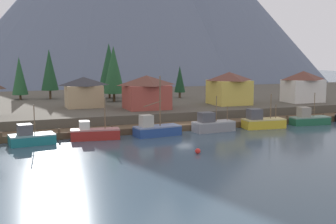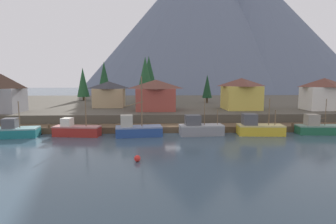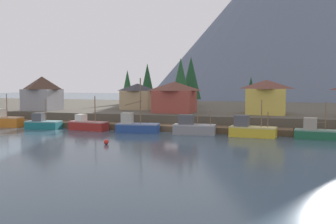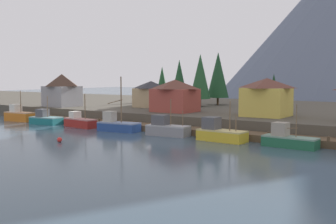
{
  "view_description": "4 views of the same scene",
  "coord_description": "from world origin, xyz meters",
  "px_view_note": "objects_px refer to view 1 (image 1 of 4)",
  "views": [
    {
      "loc": [
        -27.4,
        -65.28,
        12.61
      ],
      "look_at": [
        -1.47,
        3.74,
        2.79
      ],
      "focal_mm": 47.05,
      "sensor_mm": 36.0,
      "label": 1
    },
    {
      "loc": [
        -2.51,
        -45.22,
        8.99
      ],
      "look_at": [
        -0.66,
        3.32,
        3.09
      ],
      "focal_mm": 30.09,
      "sensor_mm": 36.0,
      "label": 2
    },
    {
      "loc": [
        19.48,
        -64.82,
        8.55
      ],
      "look_at": [
        -1.3,
        2.12,
        3.28
      ],
      "focal_mm": 42.6,
      "sensor_mm": 36.0,
      "label": 3
    },
    {
      "loc": [
        40.46,
        -54.74,
        9.29
      ],
      "look_at": [
        0.8,
        3.62,
        3.17
      ],
      "focal_mm": 44.22,
      "sensor_mm": 36.0,
      "label": 4
    }
  ],
  "objects_px": {
    "house_white": "(303,86)",
    "house_yellow": "(229,88)",
    "house_red": "(147,92)",
    "fishing_boat_blue": "(156,129)",
    "fishing_boat_grey": "(212,125)",
    "conifer_near_left": "(20,76)",
    "conifer_near_right": "(180,79)",
    "conifer_mid_left": "(49,70)",
    "fishing_boat_yellow": "(262,122)",
    "channel_buoy": "(198,151)",
    "fishing_boat_red": "(94,133)",
    "house_tan": "(84,92)",
    "fishing_boat_green": "(309,119)",
    "conifer_mid_right": "(109,67)",
    "fishing_boat_teal": "(31,138)",
    "conifer_back_left": "(114,70)"
  },
  "relations": [
    {
      "from": "fishing_boat_blue",
      "to": "house_yellow",
      "type": "relative_size",
      "value": 1.24
    },
    {
      "from": "fishing_boat_green",
      "to": "conifer_mid_left",
      "type": "bearing_deg",
      "value": 141.74
    },
    {
      "from": "fishing_boat_grey",
      "to": "house_white",
      "type": "relative_size",
      "value": 0.87
    },
    {
      "from": "house_yellow",
      "to": "conifer_near_right",
      "type": "distance_m",
      "value": 16.13
    },
    {
      "from": "conifer_mid_right",
      "to": "channel_buoy",
      "type": "xyz_separation_m",
      "value": [
        0.08,
        -48.4,
        -9.25
      ]
    },
    {
      "from": "house_tan",
      "to": "conifer_mid_left",
      "type": "distance_m",
      "value": 19.11
    },
    {
      "from": "fishing_boat_yellow",
      "to": "conifer_mid_right",
      "type": "bearing_deg",
      "value": 122.16
    },
    {
      "from": "conifer_near_left",
      "to": "house_red",
      "type": "bearing_deg",
      "value": -50.74
    },
    {
      "from": "conifer_near_left",
      "to": "conifer_mid_left",
      "type": "bearing_deg",
      "value": -11.25
    },
    {
      "from": "house_red",
      "to": "conifer_mid_left",
      "type": "relative_size",
      "value": 0.73
    },
    {
      "from": "fishing_boat_yellow",
      "to": "conifer_mid_left",
      "type": "bearing_deg",
      "value": 133.84
    },
    {
      "from": "fishing_boat_blue",
      "to": "house_red",
      "type": "height_order",
      "value": "fishing_boat_blue"
    },
    {
      "from": "house_yellow",
      "to": "fishing_boat_blue",
      "type": "bearing_deg",
      "value": -144.62
    },
    {
      "from": "house_red",
      "to": "fishing_boat_red",
      "type": "bearing_deg",
      "value": -133.55
    },
    {
      "from": "fishing_boat_green",
      "to": "conifer_near_left",
      "type": "bearing_deg",
      "value": 144.88
    },
    {
      "from": "house_white",
      "to": "house_yellow",
      "type": "distance_m",
      "value": 16.6
    },
    {
      "from": "conifer_near_left",
      "to": "house_white",
      "type": "bearing_deg",
      "value": -25.39
    },
    {
      "from": "house_yellow",
      "to": "channel_buoy",
      "type": "bearing_deg",
      "value": -124.88
    },
    {
      "from": "house_yellow",
      "to": "channel_buoy",
      "type": "height_order",
      "value": "house_yellow"
    },
    {
      "from": "conifer_near_right",
      "to": "conifer_mid_right",
      "type": "xyz_separation_m",
      "value": [
        -15.33,
        4.76,
        2.81
      ]
    },
    {
      "from": "conifer_near_right",
      "to": "house_red",
      "type": "bearing_deg",
      "value": -128.61
    },
    {
      "from": "fishing_boat_blue",
      "to": "fishing_boat_grey",
      "type": "relative_size",
      "value": 1.32
    },
    {
      "from": "house_red",
      "to": "conifer_mid_left",
      "type": "distance_m",
      "value": 28.87
    },
    {
      "from": "house_white",
      "to": "channel_buoy",
      "type": "height_order",
      "value": "house_white"
    },
    {
      "from": "conifer_near_left",
      "to": "channel_buoy",
      "type": "relative_size",
      "value": 13.46
    },
    {
      "from": "fishing_boat_blue",
      "to": "channel_buoy",
      "type": "height_order",
      "value": "fishing_boat_blue"
    },
    {
      "from": "house_white",
      "to": "conifer_near_right",
      "type": "bearing_deg",
      "value": 140.57
    },
    {
      "from": "conifer_mid_left",
      "to": "house_tan",
      "type": "bearing_deg",
      "value": -76.51
    },
    {
      "from": "conifer_back_left",
      "to": "conifer_mid_right",
      "type": "bearing_deg",
      "value": 84.45
    },
    {
      "from": "fishing_boat_blue",
      "to": "house_red",
      "type": "xyz_separation_m",
      "value": [
        2.86,
        13.39,
        4.58
      ]
    },
    {
      "from": "conifer_mid_right",
      "to": "conifer_back_left",
      "type": "relative_size",
      "value": 1.06
    },
    {
      "from": "fishing_boat_teal",
      "to": "fishing_boat_grey",
      "type": "relative_size",
      "value": 0.92
    },
    {
      "from": "fishing_boat_green",
      "to": "house_red",
      "type": "bearing_deg",
      "value": 157.96
    },
    {
      "from": "conifer_near_left",
      "to": "fishing_boat_teal",
      "type": "bearing_deg",
      "value": -90.29
    },
    {
      "from": "fishing_boat_red",
      "to": "fishing_boat_green",
      "type": "relative_size",
      "value": 1.01
    },
    {
      "from": "house_yellow",
      "to": "conifer_near_left",
      "type": "distance_m",
      "value": 46.02
    },
    {
      "from": "fishing_boat_blue",
      "to": "channel_buoy",
      "type": "distance_m",
      "value": 13.58
    },
    {
      "from": "conifer_mid_right",
      "to": "fishing_boat_blue",
      "type": "bearing_deg",
      "value": -91.47
    },
    {
      "from": "house_white",
      "to": "conifer_mid_left",
      "type": "distance_m",
      "value": 55.14
    },
    {
      "from": "fishing_boat_red",
      "to": "house_red",
      "type": "xyz_separation_m",
      "value": [
        12.36,
        13.0,
        4.68
      ]
    },
    {
      "from": "conifer_near_right",
      "to": "channel_buoy",
      "type": "distance_m",
      "value": 46.68
    },
    {
      "from": "fishing_boat_grey",
      "to": "house_yellow",
      "type": "relative_size",
      "value": 0.94
    },
    {
      "from": "fishing_boat_blue",
      "to": "house_yellow",
      "type": "bearing_deg",
      "value": 28.33
    },
    {
      "from": "fishing_boat_blue",
      "to": "conifer_near_right",
      "type": "relative_size",
      "value": 1.26
    },
    {
      "from": "fishing_boat_teal",
      "to": "house_yellow",
      "type": "distance_m",
      "value": 41.98
    },
    {
      "from": "fishing_boat_yellow",
      "to": "channel_buoy",
      "type": "height_order",
      "value": "fishing_boat_yellow"
    },
    {
      "from": "fishing_boat_green",
      "to": "fishing_boat_teal",
      "type": "bearing_deg",
      "value": -175.18
    },
    {
      "from": "house_red",
      "to": "house_yellow",
      "type": "height_order",
      "value": "house_yellow"
    },
    {
      "from": "house_yellow",
      "to": "conifer_mid_right",
      "type": "relative_size",
      "value": 0.6
    },
    {
      "from": "fishing_boat_blue",
      "to": "conifer_near_left",
      "type": "bearing_deg",
      "value": 107.9
    }
  ]
}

